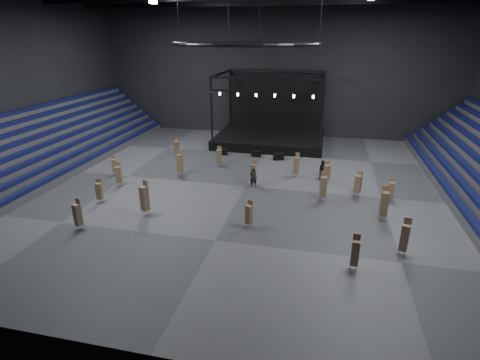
% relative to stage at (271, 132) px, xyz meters
% --- Properties ---
extents(floor, '(50.00, 50.00, 0.00)m').
position_rel_stage_xyz_m(floor, '(-0.00, -16.24, -1.45)').
color(floor, '#49494B').
rests_on(floor, ground).
extents(wall_back, '(50.00, 0.20, 18.00)m').
position_rel_stage_xyz_m(wall_back, '(-0.00, 4.76, 7.55)').
color(wall_back, black).
rests_on(wall_back, ground).
extents(wall_front, '(50.00, 0.20, 18.00)m').
position_rel_stage_xyz_m(wall_front, '(-0.00, -37.24, 7.55)').
color(wall_front, black).
rests_on(wall_front, ground).
extents(wall_left, '(0.20, 42.00, 18.00)m').
position_rel_stage_xyz_m(wall_left, '(-25.00, -16.24, 7.55)').
color(wall_left, black).
rests_on(wall_left, ground).
extents(bleachers_left, '(7.20, 40.00, 6.40)m').
position_rel_stage_xyz_m(bleachers_left, '(-22.94, -16.24, 0.28)').
color(bleachers_left, '#454548').
rests_on(bleachers_left, floor).
extents(stage, '(14.00, 10.00, 9.20)m').
position_rel_stage_xyz_m(stage, '(0.00, 0.00, 0.00)').
color(stage, black).
rests_on(stage, floor).
extents(truss_ring, '(12.30, 12.30, 5.15)m').
position_rel_stage_xyz_m(truss_ring, '(-0.00, -16.24, 11.55)').
color(truss_ring, black).
rests_on(truss_ring, ceiling).
extents(flight_case_left, '(1.23, 0.81, 0.76)m').
position_rel_stage_xyz_m(flight_case_left, '(-4.82, -6.88, -1.07)').
color(flight_case_left, black).
rests_on(flight_case_left, floor).
extents(flight_case_mid, '(1.11, 0.61, 0.72)m').
position_rel_stage_xyz_m(flight_case_mid, '(-0.71, -6.71, -1.09)').
color(flight_case_mid, black).
rests_on(flight_case_mid, floor).
extents(flight_case_right, '(1.32, 1.01, 0.79)m').
position_rel_stage_xyz_m(flight_case_right, '(2.07, -7.36, -1.06)').
color(flight_case_right, black).
rests_on(flight_case_right, floor).
extents(chair_stack_0, '(0.56, 0.56, 2.03)m').
position_rel_stage_xyz_m(chair_stack_0, '(13.16, -16.63, -0.36)').
color(chair_stack_0, silver).
rests_on(chair_stack_0, floor).
extents(chair_stack_1, '(0.69, 0.69, 2.41)m').
position_rel_stage_xyz_m(chair_stack_1, '(10.33, -16.38, -0.18)').
color(chair_stack_1, silver).
rests_on(chair_stack_1, floor).
extents(chair_stack_2, '(0.61, 0.61, 2.73)m').
position_rel_stage_xyz_m(chair_stack_2, '(7.29, -18.09, -0.06)').
color(chair_stack_2, silver).
rests_on(chair_stack_2, floor).
extents(chair_stack_3, '(0.59, 0.59, 2.19)m').
position_rel_stage_xyz_m(chair_stack_3, '(-11.55, -22.75, -0.29)').
color(chair_stack_3, silver).
rests_on(chair_stack_3, floor).
extents(chair_stack_4, '(0.60, 0.60, 2.51)m').
position_rel_stage_xyz_m(chair_stack_4, '(-10.40, -27.40, -0.16)').
color(chair_stack_4, silver).
rests_on(chair_stack_4, floor).
extents(chair_stack_5, '(0.71, 0.71, 3.00)m').
position_rel_stage_xyz_m(chair_stack_5, '(-6.63, -24.05, 0.07)').
color(chair_stack_5, silver).
rests_on(chair_stack_5, floor).
extents(chair_stack_6, '(0.64, 0.64, 2.41)m').
position_rel_stage_xyz_m(chair_stack_6, '(-11.85, -18.95, -0.19)').
color(chair_stack_6, silver).
rests_on(chair_stack_6, floor).
extents(chair_stack_7, '(0.55, 0.55, 2.79)m').
position_rel_stage_xyz_m(chair_stack_7, '(-7.19, -14.95, -0.02)').
color(chair_stack_7, silver).
rests_on(chair_stack_7, floor).
extents(chair_stack_8, '(0.63, 0.63, 2.71)m').
position_rel_stage_xyz_m(chair_stack_8, '(12.65, -25.80, -0.07)').
color(chair_stack_8, silver).
rests_on(chair_stack_8, floor).
extents(chair_stack_9, '(0.53, 0.53, 2.58)m').
position_rel_stage_xyz_m(chair_stack_9, '(0.64, -15.73, -0.14)').
color(chair_stack_9, silver).
rests_on(chair_stack_9, floor).
extents(chair_stack_10, '(0.67, 0.67, 2.21)m').
position_rel_stage_xyz_m(chair_stack_10, '(7.59, -13.55, -0.26)').
color(chair_stack_10, silver).
rests_on(chair_stack_10, floor).
extents(chair_stack_11, '(0.56, 0.56, 2.21)m').
position_rel_stage_xyz_m(chair_stack_11, '(1.96, -24.27, -0.31)').
color(chair_stack_11, silver).
rests_on(chair_stack_11, floor).
extents(chair_stack_12, '(0.53, 0.53, 2.03)m').
position_rel_stage_xyz_m(chair_stack_12, '(-14.00, -16.10, -0.39)').
color(chair_stack_12, silver).
rests_on(chair_stack_12, floor).
extents(chair_stack_13, '(0.52, 0.52, 2.25)m').
position_rel_stage_xyz_m(chair_stack_13, '(-4.10, -11.07, -0.25)').
color(chair_stack_13, silver).
rests_on(chair_stack_13, floor).
extents(chair_stack_14, '(0.48, 0.48, 2.46)m').
position_rel_stage_xyz_m(chair_stack_14, '(9.40, -28.22, -0.19)').
color(chair_stack_14, silver).
rests_on(chair_stack_14, floor).
extents(chair_stack_15, '(0.58, 0.58, 2.35)m').
position_rel_stage_xyz_m(chair_stack_15, '(-9.93, -8.98, -0.23)').
color(chair_stack_15, silver).
rests_on(chair_stack_15, floor).
extents(chair_stack_16, '(0.58, 0.58, 2.90)m').
position_rel_stage_xyz_m(chair_stack_16, '(11.98, -20.80, 0.04)').
color(chair_stack_16, silver).
rests_on(chair_stack_16, floor).
extents(chair_stack_17, '(0.61, 0.61, 2.57)m').
position_rel_stage_xyz_m(chair_stack_17, '(4.50, -12.56, -0.14)').
color(chair_stack_17, silver).
rests_on(chair_stack_17, floor).
extents(man_center, '(0.82, 0.67, 1.95)m').
position_rel_stage_xyz_m(man_center, '(0.75, -16.22, -0.47)').
color(man_center, black).
rests_on(man_center, floor).
extents(crew_member, '(0.82, 1.01, 1.96)m').
position_rel_stage_xyz_m(crew_member, '(7.19, -12.49, -0.47)').
color(crew_member, black).
rests_on(crew_member, floor).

